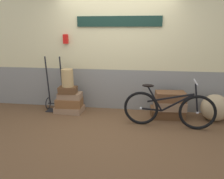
% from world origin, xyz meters
% --- Properties ---
extents(ground, '(9.67, 5.20, 0.06)m').
position_xyz_m(ground, '(0.00, 0.00, -0.03)').
color(ground, brown).
extents(station_building, '(7.67, 0.74, 2.61)m').
position_xyz_m(station_building, '(0.01, 0.85, 1.31)').
color(station_building, gray).
rests_on(station_building, ground).
extents(suitcase_0, '(0.63, 0.44, 0.13)m').
position_xyz_m(suitcase_0, '(-1.01, 0.40, 0.07)').
color(suitcase_0, '#937051').
rests_on(suitcase_0, ground).
extents(suitcase_1, '(0.57, 0.37, 0.18)m').
position_xyz_m(suitcase_1, '(-1.00, 0.38, 0.23)').
color(suitcase_1, brown).
rests_on(suitcase_1, suitcase_0).
extents(suitcase_2, '(0.51, 0.32, 0.13)m').
position_xyz_m(suitcase_2, '(-0.98, 0.40, 0.38)').
color(suitcase_2, '#937051').
rests_on(suitcase_2, suitcase_1).
extents(suitcase_3, '(0.40, 0.26, 0.15)m').
position_xyz_m(suitcase_3, '(-1.01, 0.35, 0.52)').
color(suitcase_3, brown).
rests_on(suitcase_3, suitcase_2).
extents(suitcase_4, '(0.69, 0.47, 0.20)m').
position_xyz_m(suitcase_4, '(1.13, 0.40, 0.10)').
color(suitcase_4, brown).
rests_on(suitcase_4, ground).
extents(suitcase_5, '(0.65, 0.44, 0.17)m').
position_xyz_m(suitcase_5, '(1.16, 0.36, 0.28)').
color(suitcase_5, '#937051').
rests_on(suitcase_5, suitcase_4).
extents(suitcase_6, '(0.62, 0.40, 0.19)m').
position_xyz_m(suitcase_6, '(1.17, 0.37, 0.46)').
color(suitcase_6, brown).
rests_on(suitcase_6, suitcase_5).
extents(wicker_basket, '(0.25, 0.25, 0.38)m').
position_xyz_m(wicker_basket, '(-1.01, 0.38, 0.78)').
color(wicker_basket, tan).
rests_on(wicker_basket, suitcase_3).
extents(luggage_trolley, '(0.42, 0.35, 1.23)m').
position_xyz_m(luggage_trolley, '(-1.37, 0.50, 0.29)').
color(luggage_trolley, black).
rests_on(luggage_trolley, ground).
extents(burlap_sack, '(0.54, 0.46, 0.55)m').
position_xyz_m(burlap_sack, '(2.04, 0.34, 0.27)').
color(burlap_sack, tan).
rests_on(burlap_sack, ground).
extents(bicycle, '(1.68, 0.46, 0.91)m').
position_xyz_m(bicycle, '(1.08, -0.09, 0.35)').
color(bicycle, black).
rests_on(bicycle, ground).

